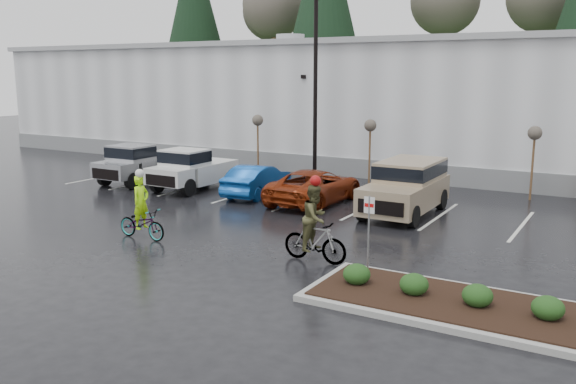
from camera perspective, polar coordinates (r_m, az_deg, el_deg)
The scene contains 21 objects.
ground at distance 18.43m, azimuth -3.82°, elevation -6.01°, with size 120.00×120.00×0.00m, color black.
warehouse at distance 37.93m, azimuth 15.12°, elevation 8.07°, with size 60.50×15.50×7.20m.
wooded_ridge at distance 60.45m, azimuth 20.87°, elevation 8.11°, with size 80.00×25.00×6.00m, color #23411B.
lamppost at distance 29.99m, azimuth 2.59°, elevation 11.62°, with size 0.50×1.00×9.22m.
sapling_west at distance 32.98m, azimuth -2.85°, elevation 6.43°, with size 0.60×0.60×3.20m.
sapling_mid at distance 29.96m, azimuth 7.70°, elevation 5.87°, with size 0.60×0.60×3.20m.
sapling_east at distance 27.99m, azimuth 22.08°, elevation 4.79°, with size 0.60×0.60×3.20m.
curb_island at distance 14.89m, azimuth 17.23°, elevation -10.46°, with size 8.00×3.00×0.15m, color gray.
mulch_bed at distance 14.85m, azimuth 17.25°, elevation -10.11°, with size 7.60×2.60×0.04m, color black.
shrub_a at distance 15.63m, azimuth 6.45°, elevation -7.65°, with size 0.70×0.70×0.52m, color #1A3813.
shrub_b at distance 15.13m, azimuth 11.71°, elevation -8.46°, with size 0.70×0.70×0.52m, color #1A3813.
shrub_c at distance 14.77m, azimuth 17.30°, elevation -9.24°, with size 0.70×0.70×0.52m, color #1A3813.
shrub_d at distance 14.55m, azimuth 23.15°, elevation -9.95°, with size 0.70×0.70×0.52m, color #1A3813.
fire_lane_sign at distance 16.48m, azimuth 7.57°, elevation -3.08°, with size 0.30×0.05×2.20m.
pickup_silver at distance 31.45m, azimuth -13.32°, elevation 2.70°, with size 2.10×5.20×1.96m, color #A3A5AA, non-canonical shape.
pickup_white at distance 29.24m, azimuth -8.49°, elevation 2.26°, with size 2.10×5.20×1.96m, color silver, non-canonical shape.
car_blue at distance 27.24m, azimuth -2.88°, elevation 1.13°, with size 1.48×4.24×1.40m, color #0D408F.
car_red at distance 25.63m, azimuth 2.52°, elevation 0.54°, with size 2.39×5.18×1.44m, color maroon.
suv_tan at distance 23.93m, azimuth 10.89°, elevation 0.34°, with size 2.20×5.10×2.06m, color gray, non-canonical shape.
cyclist_hivis at distance 20.69m, azimuth -13.53°, elevation -2.32°, with size 1.94×0.71×2.34m.
cyclist_olive at distance 17.65m, azimuth 2.54°, elevation -3.68°, with size 1.98×0.95×2.55m.
Camera 1 is at (9.86, -14.59, 5.42)m, focal length 38.00 mm.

